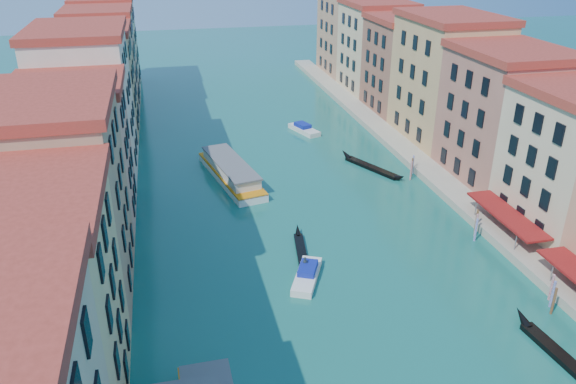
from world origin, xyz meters
name	(u,v)px	position (x,y,z in m)	size (l,w,h in m)	color
left_bank_palazzos	(83,121)	(-26.00, 64.68, 9.71)	(12.80, 128.40, 21.00)	tan
right_bank_palazzos	(464,95)	(30.00, 65.00, 9.75)	(12.80, 128.40, 21.00)	#9A4630
quay	(410,155)	(22.00, 65.00, 0.50)	(4.00, 140.00, 1.00)	#B0A88E
mooring_poles_right	(534,279)	(19.10, 28.80, 1.30)	(1.44, 54.24, 3.20)	brown
vaporetto_far	(231,171)	(-6.74, 62.91, 1.23)	(7.80, 18.85, 2.74)	white
gondola_fore	(302,253)	(-1.90, 40.23, 0.38)	(2.52, 11.27, 2.25)	black
gondola_right	(571,363)	(15.50, 18.35, 0.52)	(2.36, 13.58, 2.71)	black
gondola_far	(370,166)	(14.33, 62.20, 0.39)	(6.71, 12.48, 1.90)	black
motorboat_mid	(307,275)	(-2.45, 35.74, 0.54)	(4.73, 6.97, 1.39)	white
motorboat_far	(304,129)	(8.70, 80.89, 0.58)	(4.54, 7.50, 1.48)	silver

